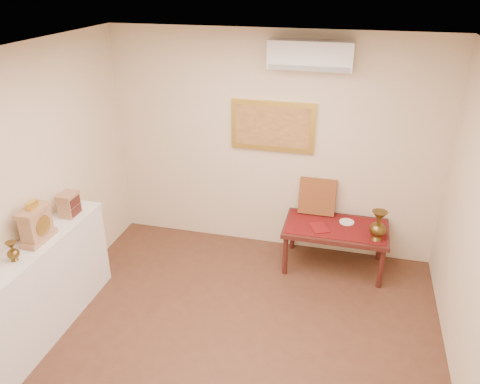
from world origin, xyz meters
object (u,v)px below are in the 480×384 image
(mantel_clock, at_px, (36,224))
(low_table, at_px, (336,231))
(brass_urn_tall, at_px, (379,222))
(display_ledge, at_px, (37,293))
(wooden_chest, at_px, (69,204))

(mantel_clock, height_order, low_table, mantel_clock)
(brass_urn_tall, distance_m, mantel_clock, 3.49)
(brass_urn_tall, distance_m, display_ledge, 3.57)
(display_ledge, bearing_deg, low_table, 35.10)
(display_ledge, bearing_deg, brass_urn_tall, 28.49)
(brass_urn_tall, bearing_deg, display_ledge, -151.51)
(mantel_clock, height_order, wooden_chest, mantel_clock)
(brass_urn_tall, relative_size, mantel_clock, 1.03)
(brass_urn_tall, xyz_separation_m, display_ledge, (-3.13, -1.70, -0.28))
(mantel_clock, bearing_deg, wooden_chest, 90.21)
(wooden_chest, height_order, low_table, wooden_chest)
(mantel_clock, xyz_separation_m, low_table, (2.66, 1.72, -0.67))
(brass_urn_tall, height_order, mantel_clock, mantel_clock)
(mantel_clock, relative_size, wooden_chest, 1.68)
(brass_urn_tall, relative_size, wooden_chest, 1.73)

